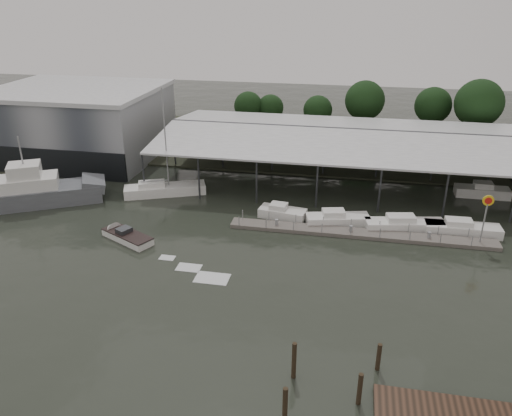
% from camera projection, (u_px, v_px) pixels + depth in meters
% --- Properties ---
extents(ground, '(200.00, 200.00, 0.00)m').
position_uv_depth(ground, '(197.00, 269.00, 46.80)').
color(ground, '#252A22').
rests_on(ground, ground).
extents(land_strip_far, '(140.00, 30.00, 0.30)m').
position_uv_depth(land_strip_far, '(271.00, 143.00, 84.44)').
color(land_strip_far, '#34382A').
rests_on(land_strip_far, ground).
extents(land_strip_west, '(20.00, 40.00, 0.30)m').
position_uv_depth(land_strip_west, '(15.00, 150.00, 80.75)').
color(land_strip_west, '#34382A').
rests_on(land_strip_west, ground).
extents(storage_warehouse, '(24.50, 20.50, 10.50)m').
position_uv_depth(storage_warehouse, '(79.00, 122.00, 76.48)').
color(storage_warehouse, gray).
rests_on(storage_warehouse, ground).
extents(covered_boat_shed, '(58.24, 24.00, 6.96)m').
position_uv_depth(covered_boat_shed, '(380.00, 135.00, 66.43)').
color(covered_boat_shed, silver).
rests_on(covered_boat_shed, ground).
extents(trawler_dock, '(3.00, 18.00, 0.50)m').
position_uv_depth(trawler_dock, '(7.00, 189.00, 64.56)').
color(trawler_dock, '#625D56').
rests_on(trawler_dock, ground).
extents(floating_dock, '(28.00, 2.00, 1.40)m').
position_uv_depth(floating_dock, '(360.00, 233.00, 53.03)').
color(floating_dock, '#625D56').
rests_on(floating_dock, ground).
extents(shell_fuel_sign, '(1.10, 0.18, 5.55)m').
position_uv_depth(shell_fuel_sign, '(486.00, 211.00, 49.40)').
color(shell_fuel_sign, gray).
rests_on(shell_fuel_sign, ground).
extents(grey_trawler, '(15.69, 11.30, 8.84)m').
position_uv_depth(grey_trawler, '(38.00, 191.00, 60.30)').
color(grey_trawler, slate).
rests_on(grey_trawler, ground).
extents(white_sailboat, '(10.37, 6.24, 13.66)m').
position_uv_depth(white_sailboat, '(164.00, 189.00, 63.39)').
color(white_sailboat, white).
rests_on(white_sailboat, ground).
extents(speedboat_underway, '(16.45, 9.41, 2.00)m').
position_uv_depth(speedboat_underway, '(124.00, 235.00, 52.25)').
color(speedboat_underway, white).
rests_on(speedboat_underway, ground).
extents(moored_cruiser_0, '(5.61, 3.04, 1.70)m').
position_uv_depth(moored_cruiser_0, '(282.00, 212.00, 57.02)').
color(moored_cruiser_0, white).
rests_on(moored_cruiser_0, ground).
extents(moored_cruiser_1, '(7.28, 3.76, 1.70)m').
position_uv_depth(moored_cruiser_1, '(337.00, 219.00, 55.39)').
color(moored_cruiser_1, white).
rests_on(moored_cruiser_1, ground).
extents(moored_cruiser_2, '(8.74, 3.73, 1.70)m').
position_uv_depth(moored_cruiser_2, '(404.00, 224.00, 54.13)').
color(moored_cruiser_2, white).
rests_on(moored_cruiser_2, ground).
extents(moored_cruiser_3, '(7.81, 2.40, 1.70)m').
position_uv_depth(moored_cruiser_3, '(462.00, 229.00, 53.20)').
color(moored_cruiser_3, white).
rests_on(moored_cruiser_3, ground).
extents(mooring_pilings, '(5.94, 8.82, 3.64)m').
position_uv_depth(mooring_pilings, '(334.00, 404.00, 30.19)').
color(mooring_pilings, '#322719').
rests_on(mooring_pilings, ground).
extents(horizon_tree_line, '(65.17, 10.68, 11.26)m').
position_uv_depth(horizon_tree_line, '(435.00, 108.00, 81.91)').
color(horizon_tree_line, black).
rests_on(horizon_tree_line, ground).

